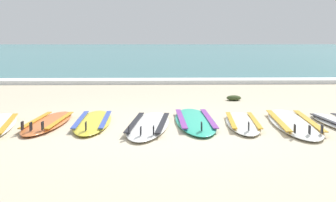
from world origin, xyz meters
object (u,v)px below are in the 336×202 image
Objects in this scene: surfboard_4 at (195,121)px; surfboard_1 at (48,122)px; surfboard_5 at (243,122)px; surfboard_3 at (149,125)px; surfboard_6 at (293,123)px; surfboard_2 at (93,122)px.

surfboard_1 is at bearing -177.65° from surfboard_4.
surfboard_3 is at bearing -174.22° from surfboard_5.
surfboard_5 is at bearing 5.78° from surfboard_3.
surfboard_1 is 3.62m from surfboard_6.
surfboard_5 is 0.74m from surfboard_6.
surfboard_2 is 1.53m from surfboard_4.
surfboard_2 is at bearing 177.00° from surfboard_6.
surfboard_5 is (2.22, -0.13, 0.00)m from surfboard_2.
surfboard_4 is 1.45m from surfboard_6.
surfboard_6 is (1.44, -0.20, 0.00)m from surfboard_4.
surfboard_5 is 0.77× the size of surfboard_6.
surfboard_6 is at bearing -8.07° from surfboard_4.
surfboard_3 is at bearing -8.60° from surfboard_1.
surfboard_4 and surfboard_5 have the same top height.
surfboard_3 is 0.98× the size of surfboard_4.
surfboard_6 is at bearing -2.23° from surfboard_5.
surfboard_4 is at bearing 165.83° from surfboard_5.
surfboard_2 is at bearing -178.19° from surfboard_4.
surfboard_1 and surfboard_6 have the same top height.
surfboard_6 is (2.13, 0.11, -0.00)m from surfboard_3.
surfboard_2 is 0.89× the size of surfboard_4.
surfboard_3 is at bearing -155.62° from surfboard_4.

